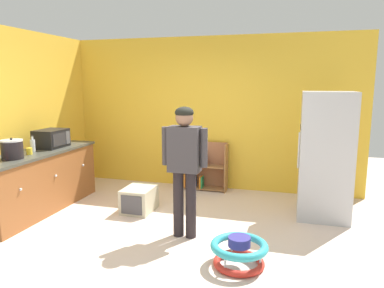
# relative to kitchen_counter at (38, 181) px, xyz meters

# --- Properties ---
(ground_plane) EXTENTS (12.00, 12.00, 0.00)m
(ground_plane) POSITION_rel_kitchen_counter_xyz_m (2.20, -0.39, -0.45)
(ground_plane) COLOR beige
(ground_plane) RESTS_ON ground
(back_wall) EXTENTS (5.20, 0.06, 2.70)m
(back_wall) POSITION_rel_kitchen_counter_xyz_m (2.20, 1.94, 0.90)
(back_wall) COLOR yellow
(back_wall) RESTS_ON ground
(left_side_wall) EXTENTS (0.06, 2.99, 2.70)m
(left_side_wall) POSITION_rel_kitchen_counter_xyz_m (-0.43, 0.42, 0.90)
(left_side_wall) COLOR yellow
(left_side_wall) RESTS_ON ground
(kitchen_counter) EXTENTS (0.65, 2.16, 0.90)m
(kitchen_counter) POSITION_rel_kitchen_counter_xyz_m (0.00, 0.00, 0.00)
(kitchen_counter) COLOR brown
(kitchen_counter) RESTS_ON ground
(refrigerator) EXTENTS (0.73, 0.68, 1.78)m
(refrigerator) POSITION_rel_kitchen_counter_xyz_m (4.06, 0.91, 0.44)
(refrigerator) COLOR #B7BABF
(refrigerator) RESTS_ON ground
(bookshelf) EXTENTS (0.80, 0.28, 0.85)m
(bookshelf) POSITION_rel_kitchen_counter_xyz_m (2.06, 1.76, -0.08)
(bookshelf) COLOR #9C6A3E
(bookshelf) RESTS_ON ground
(standing_person) EXTENTS (0.57, 0.22, 1.62)m
(standing_person) POSITION_rel_kitchen_counter_xyz_m (2.36, -0.28, 0.53)
(standing_person) COLOR #272023
(standing_person) RESTS_ON ground
(baby_walker) EXTENTS (0.60, 0.60, 0.32)m
(baby_walker) POSITION_rel_kitchen_counter_xyz_m (3.13, -0.83, -0.29)
(baby_walker) COLOR red
(baby_walker) RESTS_ON ground
(pet_carrier) EXTENTS (0.42, 0.55, 0.36)m
(pet_carrier) POSITION_rel_kitchen_counter_xyz_m (1.45, 0.39, -0.27)
(pet_carrier) COLOR beige
(pet_carrier) RESTS_ON ground
(microwave) EXTENTS (0.37, 0.48, 0.28)m
(microwave) POSITION_rel_kitchen_counter_xyz_m (-0.01, 0.37, 0.59)
(microwave) COLOR black
(microwave) RESTS_ON kitchen_counter
(crock_pot) EXTENTS (0.28, 0.28, 0.28)m
(crock_pot) POSITION_rel_kitchen_counter_xyz_m (0.05, -0.51, 0.58)
(crock_pot) COLOR black
(crock_pot) RESTS_ON kitchen_counter
(banana_bunch) EXTENTS (0.15, 0.16, 0.04)m
(banana_bunch) POSITION_rel_kitchen_counter_xyz_m (-0.11, -0.19, 0.48)
(banana_bunch) COLOR yellow
(banana_bunch) RESTS_ON kitchen_counter
(clear_bottle) EXTENTS (0.07, 0.07, 0.25)m
(clear_bottle) POSITION_rel_kitchen_counter_xyz_m (-0.03, -0.03, 0.55)
(clear_bottle) COLOR silver
(clear_bottle) RESTS_ON kitchen_counter
(yellow_cup) EXTENTS (0.08, 0.08, 0.09)m
(yellow_cup) POSITION_rel_kitchen_counter_xyz_m (0.06, -0.20, 0.50)
(yellow_cup) COLOR yellow
(yellow_cup) RESTS_ON kitchen_counter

